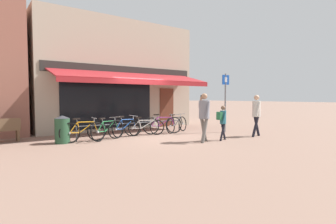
{
  "coord_description": "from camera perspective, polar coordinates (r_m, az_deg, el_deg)",
  "views": [
    {
      "loc": [
        -5.71,
        -8.99,
        1.63
      ],
      "look_at": [
        0.16,
        -0.78,
        1.05
      ],
      "focal_mm": 28.0,
      "sensor_mm": 36.0,
      "label": 1
    }
  ],
  "objects": [
    {
      "name": "ground_plane",
      "position": [
        10.77,
        -3.14,
        -5.42
      ],
      "size": [
        160.0,
        160.0,
        0.0
      ],
      "primitive_type": "plane",
      "color": "#846656"
    },
    {
      "name": "bicycle_black",
      "position": [
        12.1,
        1.89,
        -2.65
      ],
      "size": [
        1.72,
        0.84,
        0.86
      ],
      "rotation": [
        -0.12,
        0.0,
        0.37
      ],
      "color": "black",
      "rests_on": "ground_plane"
    },
    {
      "name": "bicycle_blue",
      "position": [
        10.72,
        -9.17,
        -3.37
      ],
      "size": [
        1.7,
        0.55,
        0.88
      ],
      "rotation": [
        0.03,
        0.0,
        0.22
      ],
      "color": "black",
      "rests_on": "ground_plane"
    },
    {
      "name": "bicycle_green",
      "position": [
        10.26,
        -12.91,
        -3.77
      ],
      "size": [
        1.7,
        0.91,
        0.87
      ],
      "rotation": [
        -0.1,
        0.0,
        0.44
      ],
      "color": "black",
      "rests_on": "ground_plane"
    },
    {
      "name": "pedestrian_adult",
      "position": [
        9.58,
        7.88,
        -0.01
      ],
      "size": [
        0.58,
        0.7,
        1.78
      ],
      "rotation": [
        0.0,
        0.0,
        0.21
      ],
      "color": "slate",
      "rests_on": "ground_plane"
    },
    {
      "name": "bicycle_silver",
      "position": [
        11.1,
        -5.09,
        -3.3
      ],
      "size": [
        1.71,
        0.58,
        0.8
      ],
      "rotation": [
        -0.02,
        0.0,
        -0.24
      ],
      "color": "black",
      "rests_on": "ground_plane"
    },
    {
      "name": "bicycle_orange",
      "position": [
        9.95,
        -17.89,
        -4.0
      ],
      "size": [
        1.72,
        0.52,
        0.88
      ],
      "rotation": [
        0.02,
        0.0,
        -0.01
      ],
      "color": "black",
      "rests_on": "ground_plane"
    },
    {
      "name": "pedestrian_second_adult",
      "position": [
        11.39,
        18.68,
        0.23
      ],
      "size": [
        0.62,
        0.42,
        1.73
      ],
      "rotation": [
        0.0,
        0.0,
        -0.2
      ],
      "color": "black",
      "rests_on": "ground_plane"
    },
    {
      "name": "litter_bin",
      "position": [
        9.95,
        -22.02,
        -3.51
      ],
      "size": [
        0.52,
        0.52,
        0.98
      ],
      "color": "#23472D",
      "rests_on": "ground_plane"
    },
    {
      "name": "parking_sign",
      "position": [
        12.32,
        12.38,
        3.24
      ],
      "size": [
        0.44,
        0.07,
        2.7
      ],
      "color": "slate",
      "rests_on": "ground_plane"
    },
    {
      "name": "shop_front",
      "position": [
        14.59,
        -11.76,
        7.62
      ],
      "size": [
        8.22,
        4.94,
        5.51
      ],
      "color": "tan",
      "rests_on": "ground_plane"
    },
    {
      "name": "bicycle_purple",
      "position": [
        11.59,
        -1.18,
        -2.82
      ],
      "size": [
        1.79,
        0.62,
        0.89
      ],
      "rotation": [
        -0.09,
        0.0,
        -0.27
      ],
      "color": "black",
      "rests_on": "ground_plane"
    },
    {
      "name": "bike_rack_rail",
      "position": [
        10.99,
        -7.38,
        -2.68
      ],
      "size": [
        4.84,
        0.04,
        0.57
      ],
      "color": "#47494F",
      "rests_on": "ground_plane"
    },
    {
      "name": "pedestrian_child",
      "position": [
        10.01,
        11.77,
        -1.35
      ],
      "size": [
        0.48,
        0.35,
        1.32
      ],
      "rotation": [
        0.0,
        0.0,
        -0.05
      ],
      "color": "black",
      "rests_on": "ground_plane"
    }
  ]
}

